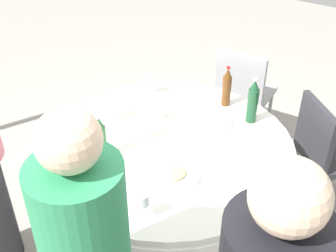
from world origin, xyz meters
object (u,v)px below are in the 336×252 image
at_px(bottle_dark_green_front, 253,102).
at_px(chair_west, 325,149).
at_px(wine_glass_outer, 157,108).
at_px(wine_glass_far, 112,106).
at_px(plate_inner, 214,122).
at_px(dining_table, 168,162).
at_px(wine_glass_west, 151,81).
at_px(bottle_brown_left, 227,87).
at_px(plate_far, 177,175).
at_px(bottle_green_near, 100,137).
at_px(chair_south, 243,90).
at_px(wine_glass_south, 143,200).
at_px(wine_glass_east, 141,123).

xyz_separation_m(bottle_dark_green_front, chair_west, (-0.28, 0.44, -0.36)).
height_order(wine_glass_outer, wine_glass_far, wine_glass_far).
bearing_deg(chair_west, plate_inner, -101.04).
distance_m(dining_table, chair_west, 1.07).
bearing_deg(wine_glass_west, bottle_brown_left, 107.14).
height_order(wine_glass_far, plate_inner, wine_glass_far).
height_order(bottle_brown_left, plate_far, bottle_brown_left).
height_order(bottle_dark_green_front, bottle_green_near, bottle_dark_green_front).
relative_size(plate_inner, chair_south, 0.26).
bearing_deg(bottle_brown_left, wine_glass_south, 7.32).
bearing_deg(wine_glass_far, chair_west, 122.60).
bearing_deg(bottle_dark_green_front, chair_west, 122.83).
bearing_deg(wine_glass_south, plate_far, -176.34).
relative_size(chair_south, chair_west, 1.00).
relative_size(bottle_brown_left, plate_inner, 1.25).
bearing_deg(plate_far, wine_glass_south, 3.66).
relative_size(dining_table, wine_glass_south, 10.54).
height_order(wine_glass_west, plate_inner, wine_glass_west).
xyz_separation_m(wine_glass_far, plate_inner, (-0.32, 0.56, -0.09)).
xyz_separation_m(wine_glass_east, chair_west, (-0.82, 0.90, -0.34)).
bearing_deg(plate_inner, chair_west, 124.99).
bearing_deg(bottle_brown_left, bottle_green_near, -20.69).
distance_m(dining_table, wine_glass_east, 0.31).
relative_size(bottle_brown_left, plate_far, 1.13).
xyz_separation_m(dining_table, bottle_green_near, (0.30, -0.25, 0.27)).
relative_size(wine_glass_outer, chair_south, 0.15).
xyz_separation_m(wine_glass_outer, wine_glass_south, (0.71, 0.42, 0.02)).
bearing_deg(bottle_green_near, wine_glass_outer, 173.55).
bearing_deg(bottle_brown_left, wine_glass_far, -42.88).
bearing_deg(chair_south, wine_glass_east, -97.44).
bearing_deg(chair_south, wine_glass_west, -118.26).
distance_m(bottle_brown_left, wine_glass_east, 0.66).
distance_m(dining_table, wine_glass_west, 0.64).
relative_size(wine_glass_east, wine_glass_far, 1.12).
bearing_deg(plate_far, bottle_dark_green_front, 171.97).
relative_size(wine_glass_south, wine_glass_far, 1.03).
xyz_separation_m(bottle_dark_green_front, wine_glass_west, (0.07, -0.72, -0.04)).
bearing_deg(plate_far, bottle_green_near, -80.17).
relative_size(wine_glass_east, plate_far, 0.63).
relative_size(wine_glass_outer, plate_inner, 0.57).
height_order(bottle_brown_left, wine_glass_outer, bottle_brown_left).
bearing_deg(wine_glass_outer, chair_south, 171.99).
relative_size(plate_far, chair_west, 0.29).
bearing_deg(wine_glass_east, plate_far, 64.02).
bearing_deg(bottle_dark_green_front, chair_south, -152.56).
distance_m(bottle_dark_green_front, chair_south, 0.86).
xyz_separation_m(wine_glass_east, chair_south, (-1.22, 0.10, -0.34)).
bearing_deg(plate_inner, bottle_brown_left, -169.22).
bearing_deg(wine_glass_west, wine_glass_east, 29.33).
xyz_separation_m(plate_inner, chair_south, (-0.84, -0.18, -0.23)).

